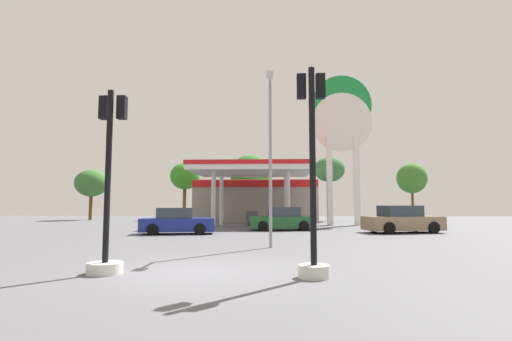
# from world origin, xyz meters

# --- Properties ---
(ground_plane) EXTENTS (90.00, 90.00, 0.00)m
(ground_plane) POSITION_xyz_m (0.00, 0.00, 0.00)
(ground_plane) COLOR #56565B
(ground_plane) RESTS_ON ground
(gas_station) EXTENTS (10.96, 13.36, 4.61)m
(gas_station) POSITION_xyz_m (0.30, 25.62, 2.27)
(gas_station) COLOR gray
(gas_station) RESTS_ON ground
(station_pole_sign) EXTENTS (4.70, 0.56, 11.87)m
(station_pole_sign) POSITION_xyz_m (7.35, 21.02, 7.55)
(station_pole_sign) COLOR white
(station_pole_sign) RESTS_ON ground
(car_0) EXTENTS (4.59, 2.69, 1.54)m
(car_0) POSITION_xyz_m (9.24, 13.19, 0.70)
(car_0) COLOR black
(car_0) RESTS_ON ground
(car_1) EXTENTS (4.18, 2.29, 1.42)m
(car_1) POSITION_xyz_m (-3.35, 11.77, 0.64)
(car_1) COLOR black
(car_1) RESTS_ON ground
(car_2) EXTENTS (4.16, 2.14, 1.44)m
(car_2) POSITION_xyz_m (2.45, 15.10, 0.65)
(car_2) COLOR black
(car_2) RESTS_ON ground
(traffic_signal_0) EXTENTS (0.69, 0.70, 4.72)m
(traffic_signal_0) POSITION_xyz_m (2.80, -0.58, 1.84)
(traffic_signal_0) COLOR silver
(traffic_signal_0) RESTS_ON ground
(traffic_signal_1) EXTENTS (0.81, 0.81, 4.34)m
(traffic_signal_1) POSITION_xyz_m (-1.99, -0.30, 1.49)
(traffic_signal_1) COLOR silver
(traffic_signal_1) RESTS_ON ground
(tree_0) EXTENTS (3.38, 3.38, 5.27)m
(tree_0) POSITION_xyz_m (-17.25, 30.35, 3.83)
(tree_0) COLOR brown
(tree_0) RESTS_ON ground
(tree_1) EXTENTS (3.09, 3.09, 6.02)m
(tree_1) POSITION_xyz_m (-7.47, 30.98, 4.56)
(tree_1) COLOR brown
(tree_1) RESTS_ON ground
(tree_2) EXTENTS (4.15, 4.15, 6.70)m
(tree_2) POSITION_xyz_m (-0.49, 30.11, 4.72)
(tree_2) COLOR brown
(tree_2) RESTS_ON ground
(tree_3) EXTENTS (3.05, 3.05, 6.36)m
(tree_3) POSITION_xyz_m (7.50, 29.31, 5.02)
(tree_3) COLOR brown
(tree_3) RESTS_ON ground
(tree_4) EXTENTS (2.97, 2.97, 5.76)m
(tree_4) POSITION_xyz_m (15.89, 30.22, 4.22)
(tree_4) COLOR brown
(tree_4) RESTS_ON ground
(corner_streetlamp) EXTENTS (0.24, 1.48, 6.34)m
(corner_streetlamp) POSITION_xyz_m (1.81, 5.03, 3.86)
(corner_streetlamp) COLOR gray
(corner_streetlamp) RESTS_ON ground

